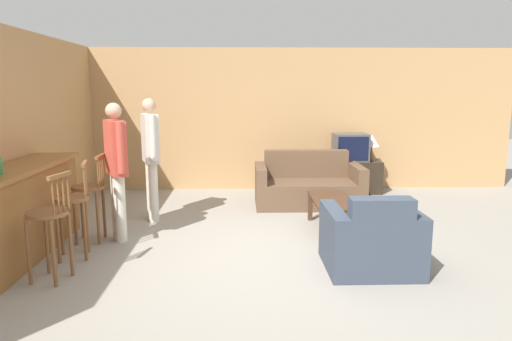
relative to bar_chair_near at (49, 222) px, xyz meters
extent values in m
plane|color=gray|center=(2.22, 0.50, -0.59)|extent=(24.00, 24.00, 0.00)
cube|color=tan|center=(2.22, 4.19, 0.71)|extent=(9.40, 0.08, 2.60)
cube|color=tan|center=(-0.91, 1.85, 0.71)|extent=(0.08, 8.68, 2.60)
cube|color=brown|center=(-0.58, 0.61, -0.10)|extent=(0.47, 2.26, 0.98)
cube|color=brown|center=(-0.58, 0.61, 0.41)|extent=(0.55, 2.32, 0.05)
cylinder|color=brown|center=(-0.01, 0.00, 0.09)|extent=(0.47, 0.47, 0.04)
cylinder|color=brown|center=(-0.11, 0.17, -0.26)|extent=(0.04, 0.04, 0.66)
cylinder|color=brown|center=(-0.18, -0.10, -0.26)|extent=(0.04, 0.04, 0.66)
cylinder|color=brown|center=(0.15, 0.10, -0.26)|extent=(0.04, 0.04, 0.66)
cylinder|color=brown|center=(0.09, -0.16, -0.26)|extent=(0.04, 0.04, 0.66)
cylinder|color=brown|center=(0.17, 0.08, 0.28)|extent=(0.02, 0.02, 0.34)
cylinder|color=brown|center=(0.15, 0.00, 0.28)|extent=(0.02, 0.02, 0.34)
cylinder|color=brown|center=(0.14, -0.07, 0.28)|extent=(0.02, 0.02, 0.34)
cylinder|color=brown|center=(0.12, -0.15, 0.28)|extent=(0.02, 0.02, 0.34)
cube|color=brown|center=(0.15, -0.04, 0.47)|extent=(0.11, 0.33, 0.04)
cylinder|color=brown|center=(-0.01, 0.61, 0.09)|extent=(0.47, 0.47, 0.04)
cylinder|color=brown|center=(-0.18, 0.71, -0.26)|extent=(0.04, 0.04, 0.66)
cylinder|color=brown|center=(-0.11, 0.45, -0.26)|extent=(0.04, 0.04, 0.66)
cylinder|color=brown|center=(0.09, 0.78, -0.26)|extent=(0.04, 0.04, 0.66)
cylinder|color=brown|center=(0.15, 0.52, -0.26)|extent=(0.04, 0.04, 0.66)
cylinder|color=brown|center=(0.12, 0.77, 0.28)|extent=(0.02, 0.02, 0.34)
cylinder|color=brown|center=(0.14, 0.69, 0.28)|extent=(0.02, 0.02, 0.34)
cylinder|color=brown|center=(0.15, 0.62, 0.28)|extent=(0.02, 0.02, 0.34)
cylinder|color=brown|center=(0.17, 0.54, 0.28)|extent=(0.02, 0.02, 0.34)
cube|color=brown|center=(0.15, 0.65, 0.47)|extent=(0.11, 0.33, 0.04)
cylinder|color=brown|center=(-0.01, 1.19, 0.09)|extent=(0.40, 0.40, 0.04)
cylinder|color=brown|center=(-0.15, 1.32, -0.26)|extent=(0.04, 0.04, 0.66)
cylinder|color=brown|center=(-0.15, 1.05, -0.26)|extent=(0.04, 0.04, 0.66)
cylinder|color=brown|center=(0.12, 1.32, -0.26)|extent=(0.04, 0.04, 0.66)
cylinder|color=brown|center=(0.12, 1.05, -0.26)|extent=(0.04, 0.04, 0.66)
cylinder|color=brown|center=(0.15, 1.31, 0.28)|extent=(0.02, 0.02, 0.34)
cylinder|color=brown|center=(0.15, 1.23, 0.28)|extent=(0.02, 0.02, 0.34)
cylinder|color=brown|center=(0.15, 1.15, 0.28)|extent=(0.02, 0.02, 0.34)
cylinder|color=brown|center=(0.15, 1.07, 0.28)|extent=(0.02, 0.02, 0.34)
cube|color=brown|center=(0.15, 1.19, 0.47)|extent=(0.04, 0.33, 0.04)
cube|color=brown|center=(2.94, 2.87, -0.39)|extent=(1.39, 0.92, 0.40)
cube|color=brown|center=(2.94, 3.22, 0.04)|extent=(1.39, 0.22, 0.45)
cube|color=brown|center=(2.16, 2.87, -0.26)|extent=(0.16, 0.92, 0.65)
cube|color=brown|center=(3.71, 2.87, -0.26)|extent=(0.16, 0.92, 0.65)
cube|color=#384251|center=(3.20, 0.22, -0.39)|extent=(0.61, 0.87, 0.40)
cube|color=#384251|center=(3.20, -0.10, 0.03)|extent=(0.61, 0.22, 0.43)
cube|color=#384251|center=(3.59, 0.22, -0.27)|extent=(0.16, 0.87, 0.64)
cube|color=#384251|center=(2.82, 0.22, -0.27)|extent=(0.16, 0.87, 0.64)
cube|color=#472D1E|center=(3.06, 1.51, -0.18)|extent=(0.53, 1.09, 0.04)
cube|color=#472D1E|center=(2.84, 1.00, -0.39)|extent=(0.06, 0.06, 0.39)
cube|color=#472D1E|center=(3.29, 1.00, -0.39)|extent=(0.06, 0.06, 0.39)
cube|color=#472D1E|center=(2.84, 2.01, -0.39)|extent=(0.06, 0.06, 0.39)
cube|color=#472D1E|center=(3.29, 2.01, -0.39)|extent=(0.06, 0.06, 0.39)
cube|color=#2D2319|center=(3.82, 3.80, -0.30)|extent=(1.10, 0.52, 0.58)
cube|color=#4C4C4C|center=(3.82, 3.80, 0.24)|extent=(0.61, 0.44, 0.49)
cube|color=black|center=(3.82, 3.57, 0.24)|extent=(0.54, 0.01, 0.42)
cylinder|color=brown|center=(4.20, 3.80, 0.01)|extent=(0.16, 0.16, 0.02)
cylinder|color=brown|center=(4.20, 3.80, 0.14)|extent=(0.03, 0.03, 0.23)
cone|color=silver|center=(4.20, 3.80, 0.36)|extent=(0.29, 0.29, 0.21)
cylinder|color=silver|center=(0.56, 2.15, -0.16)|extent=(0.14, 0.14, 0.85)
cylinder|color=silver|center=(0.61, 2.00, -0.16)|extent=(0.14, 0.14, 0.85)
cube|color=beige|center=(0.58, 2.07, 0.60)|extent=(0.33, 0.49, 0.67)
cylinder|color=beige|center=(0.50, 2.31, 0.62)|extent=(0.09, 0.09, 0.62)
cylinder|color=beige|center=(0.67, 1.84, 0.62)|extent=(0.09, 0.09, 0.62)
sphere|color=tan|center=(0.58, 2.07, 1.05)|extent=(0.19, 0.19, 0.19)
cylinder|color=silver|center=(0.30, 1.28, -0.17)|extent=(0.13, 0.13, 0.83)
cylinder|color=silver|center=(0.37, 1.14, -0.17)|extent=(0.13, 0.13, 0.83)
cube|color=#CC4C3D|center=(0.34, 1.21, 0.57)|extent=(0.36, 0.47, 0.66)
cylinder|color=#CC4C3D|center=(0.22, 1.42, 0.60)|extent=(0.09, 0.09, 0.61)
cylinder|color=#CC4C3D|center=(0.45, 1.00, 0.60)|extent=(0.09, 0.09, 0.61)
sphere|color=tan|center=(0.34, 1.21, 1.02)|extent=(0.19, 0.19, 0.19)
camera|label=1|loc=(1.87, -4.30, 1.27)|focal=32.00mm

